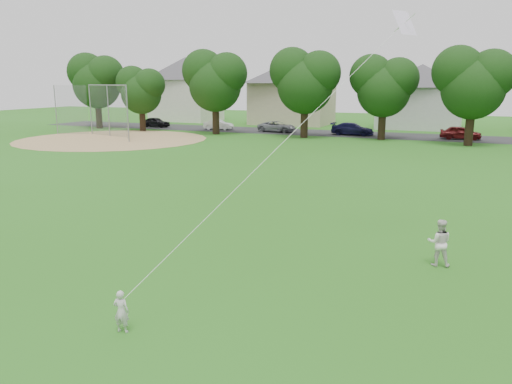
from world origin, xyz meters
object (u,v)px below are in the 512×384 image
at_px(toddler, 121,311).
at_px(kite, 289,137).
at_px(older_boy, 439,243).
at_px(baseball_backstop, 104,111).

bearing_deg(toddler, kite, -127.55).
bearing_deg(toddler, older_boy, -141.68).
relative_size(older_boy, kite, 0.12).
distance_m(kite, baseball_backstop, 40.87).
bearing_deg(toddler, baseball_backstop, -60.67).
xyz_separation_m(older_boy, kite, (-3.87, -2.59, 3.23)).
distance_m(toddler, older_boy, 9.32).
bearing_deg(kite, older_boy, 33.85).
bearing_deg(older_boy, toddler, 41.35).
height_order(toddler, kite, kite).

